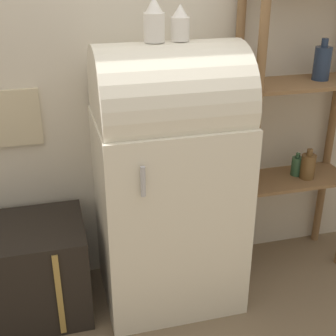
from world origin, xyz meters
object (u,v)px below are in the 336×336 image
refrigerator (169,177)px  vase_center (180,24)px  suitcase_trunk (19,272)px  vase_left (154,21)px

refrigerator → vase_center: bearing=3.9°
suitcase_trunk → vase_left: vase_left is taller
suitcase_trunk → vase_center: vase_center is taller
refrigerator → suitcase_trunk: 0.98m
refrigerator → suitcase_trunk: (-0.85, 0.02, -0.49)m
refrigerator → vase_left: bearing=-179.6°
refrigerator → vase_center: (0.06, 0.00, 0.80)m
vase_left → vase_center: 0.13m
vase_left → vase_center: vase_left is taller
vase_left → vase_center: size_ratio=1.21×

